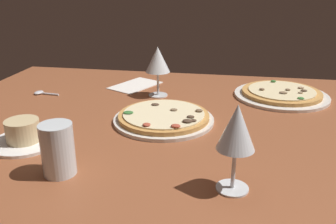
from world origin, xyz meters
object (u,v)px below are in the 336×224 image
Objects in this scene: wine_glass_near at (236,130)px; paper_menu at (135,85)px; pizza_side at (281,94)px; spoon at (41,93)px; wine_glass_far at (158,61)px; pizza_main at (164,118)px; water_glass at (58,152)px; ramekin_on_saucer at (23,135)px.

wine_glass_near is 0.93× the size of paper_menu.
pizza_side is 3.31× the size of spoon.
pizza_side is 1.67× the size of paper_menu.
pizza_main is at bearing 105.28° from wine_glass_far.
water_glass is 0.59× the size of paper_menu.
water_glass is (16.35, 32.08, 3.81)cm from pizza_main.
ramekin_on_saucer is at bearing -37.77° from water_glass.
pizza_side is 84.52cm from spoon.
wine_glass_near is (-19.79, 31.88, 11.43)cm from pizza_main.
wine_glass_far reaches higher than paper_menu.
pizza_side reaches higher than paper_menu.
ramekin_on_saucer is 19.66cm from water_glass.
pizza_main is at bearing -147.60° from ramekin_on_saucer.
wine_glass_near is 76.30cm from paper_menu.
ramekin_on_saucer is at bearing 101.57° from paper_menu.
wine_glass_near reaches higher than water_glass.
paper_menu is (37.15, -65.46, -12.51)cm from wine_glass_near.
pizza_main is 37.81cm from paper_menu.
pizza_main is 0.91× the size of pizza_side.
wine_glass_near is 84.64cm from spoon.
pizza_side is 1.80× the size of wine_glass_near.
pizza_side is at bearing -171.92° from wine_glass_far.
paper_menu is at bearing -4.61° from pizza_side.
spoon is at bearing -20.43° from pizza_main.
pizza_main is 39.23cm from wine_glass_near.
water_glass is 59.03cm from spoon.
pizza_side is 80.78cm from water_glass.
wine_glass_far reaches higher than water_glass.
wine_glass_far is at bearing 8.08° from pizza_side.
pizza_side is (-36.06, -29.26, -0.07)cm from pizza_main.
water_glass is at bearing 117.44° from paper_menu.
spoon is at bearing 54.12° from paper_menu.
pizza_side is 53.61cm from paper_menu.
wine_glass_near is at bearing 121.83° from pizza_main.
spoon is (15.92, -37.90, -1.91)cm from ramekin_on_saucer.
spoon is at bearing 7.83° from pizza_side.
paper_menu is (1.01, -65.65, -4.89)cm from water_glass.
wine_glass_far is (6.35, -23.25, 11.20)cm from pizza_main.
wine_glass_far is 0.97× the size of wine_glass_near.
wine_glass_far is (-25.39, -43.39, 10.06)cm from ramekin_on_saucer.
wine_glass_far is 19.46cm from paper_menu.
pizza_main is at bearing 39.06° from pizza_side.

